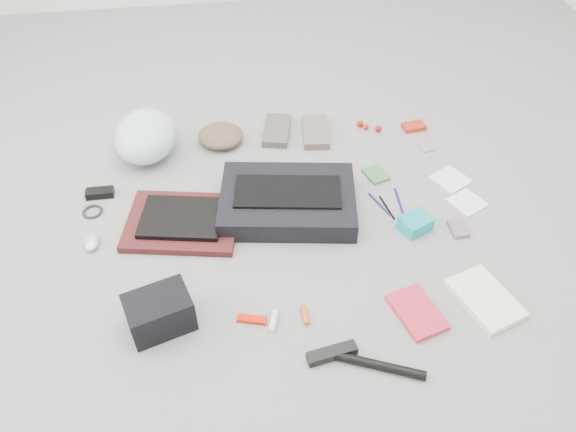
{
  "coord_description": "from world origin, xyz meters",
  "views": [
    {
      "loc": [
        -0.21,
        -1.46,
        1.51
      ],
      "look_at": [
        0.0,
        0.0,
        0.05
      ],
      "focal_mm": 35.0,
      "sensor_mm": 36.0,
      "label": 1
    }
  ],
  "objects": [
    {
      "name": "u_lock",
      "position": [
        0.05,
        -0.57,
        0.02
      ],
      "size": [
        0.16,
        0.06,
        0.03
      ],
      "primitive_type": "cube",
      "rotation": [
        0.0,
        0.0,
        0.17
      ],
      "color": "black",
      "rests_on": "ground_plane"
    },
    {
      "name": "lollipop_a",
      "position": [
        0.42,
        0.58,
        0.01
      ],
      "size": [
        0.04,
        0.04,
        0.03
      ],
      "primitive_type": "sphere",
      "rotation": [
        0.0,
        0.0,
        0.21
      ],
      "color": "#A21101",
      "rests_on": "ground_plane"
    },
    {
      "name": "lollipop_c",
      "position": [
        0.49,
        0.53,
        0.01
      ],
      "size": [
        0.03,
        0.03,
        0.03
      ],
      "primitive_type": "sphere",
      "rotation": [
        0.0,
        0.0,
        -0.05
      ],
      "color": "#B9070D",
      "rests_on": "ground_plane"
    },
    {
      "name": "bike_helmet",
      "position": [
        -0.53,
        0.51,
        0.1
      ],
      "size": [
        0.3,
        0.35,
        0.19
      ],
      "primitive_type": "ellipsoid",
      "rotation": [
        0.0,
        0.0,
        -0.15
      ],
      "color": "#C9F4F1",
      "rests_on": "ground_plane"
    },
    {
      "name": "cable_coil",
      "position": [
        -0.73,
        0.18,
        0.01
      ],
      "size": [
        0.09,
        0.09,
        0.01
      ],
      "primitive_type": "torus",
      "rotation": [
        0.0,
        0.0,
        -0.21
      ],
      "color": "black",
      "rests_on": "ground_plane"
    },
    {
      "name": "stamp_sheet",
      "position": [
        0.66,
        0.38,
        0.0
      ],
      "size": [
        0.06,
        0.07,
        0.0
      ],
      "primitive_type": "cube",
      "rotation": [
        0.0,
        0.0,
        0.12
      ],
      "color": "gray",
      "rests_on": "ground_plane"
    },
    {
      "name": "toiletry_tube_white",
      "position": [
        -0.11,
        -0.43,
        0.01
      ],
      "size": [
        0.04,
        0.08,
        0.02
      ],
      "primitive_type": "cylinder",
      "rotation": [
        1.57,
        0.0,
        -0.3
      ],
      "color": "silver",
      "rests_on": "ground_plane"
    },
    {
      "name": "pen_black",
      "position": [
        0.39,
        0.04,
        0.0
      ],
      "size": [
        0.03,
        0.13,
        0.01
      ],
      "primitive_type": "cylinder",
      "rotation": [
        1.57,
        0.0,
        0.16
      ],
      "color": "black",
      "rests_on": "ground_plane"
    },
    {
      "name": "lollipop_b",
      "position": [
        0.44,
        0.56,
        0.01
      ],
      "size": [
        0.03,
        0.03,
        0.03
      ],
      "primitive_type": "sphere",
      "rotation": [
        0.0,
        0.0,
        0.03
      ],
      "color": "red",
      "rests_on": "ground_plane"
    },
    {
      "name": "pen_blue",
      "position": [
        0.37,
        0.06,
        0.0
      ],
      "size": [
        0.06,
        0.13,
        0.01
      ],
      "primitive_type": "cylinder",
      "rotation": [
        1.57,
        0.0,
        0.36
      ],
      "color": "navy",
      "rests_on": "ground_plane"
    },
    {
      "name": "laptop_sleeve",
      "position": [
        -0.39,
        0.06,
        0.01
      ],
      "size": [
        0.46,
        0.38,
        0.03
      ],
      "primitive_type": "cube",
      "rotation": [
        0.0,
        0.0,
        -0.2
      ],
      "color": "#481717",
      "rests_on": "ground_plane"
    },
    {
      "name": "bike_pump",
      "position": [
        0.16,
        -0.62,
        0.01
      ],
      "size": [
        0.3,
        0.15,
        0.03
      ],
      "primitive_type": "cylinder",
      "rotation": [
        0.0,
        1.57,
        -0.41
      ],
      "color": "black",
      "rests_on": "ground_plane"
    },
    {
      "name": "altoids_tin",
      "position": [
        0.65,
        0.53,
        0.01
      ],
      "size": [
        0.11,
        0.07,
        0.02
      ],
      "primitive_type": "cube",
      "rotation": [
        0.0,
        0.0,
        0.11
      ],
      "color": "#AC2513",
      "rests_on": "ground_plane"
    },
    {
      "name": "messenger_bag",
      "position": [
        0.01,
        0.09,
        0.04
      ],
      "size": [
        0.56,
        0.44,
        0.08
      ],
      "primitive_type": "cube",
      "rotation": [
        0.0,
        0.0,
        -0.16
      ],
      "color": "black",
      "rests_on": "ground_plane"
    },
    {
      "name": "accordion_wallet",
      "position": [
        0.46,
        -0.08,
        0.03
      ],
      "size": [
        0.13,
        0.12,
        0.05
      ],
      "primitive_type": "cube",
      "rotation": [
        0.0,
        0.0,
        0.41
      ],
      "color": "#159CAA",
      "rests_on": "ground_plane"
    },
    {
      "name": "ground_plane",
      "position": [
        0.0,
        0.0,
        0.0
      ],
      "size": [
        4.0,
        4.0,
        0.0
      ],
      "primitive_type": "plane",
      "color": "slate"
    },
    {
      "name": "power_brick",
      "position": [
        -0.71,
        0.27,
        0.01
      ],
      "size": [
        0.11,
        0.05,
        0.03
      ],
      "primitive_type": "cube",
      "rotation": [
        0.0,
        0.0,
        0.01
      ],
      "color": "black",
      "rests_on": "ground_plane"
    },
    {
      "name": "mouse",
      "position": [
        -0.72,
        0.0,
        0.02
      ],
      "size": [
        0.05,
        0.09,
        0.03
      ],
      "primitive_type": "ellipsoid",
      "rotation": [
        0.0,
        0.0,
        -0.01
      ],
      "color": "silver",
      "rests_on": "ground_plane"
    },
    {
      "name": "mitten_left",
      "position": [
        0.03,
        0.58,
        0.02
      ],
      "size": [
        0.16,
        0.24,
        0.03
      ],
      "primitive_type": "cube",
      "rotation": [
        0.0,
        0.0,
        -0.23
      ],
      "color": "#554C43",
      "rests_on": "ground_plane"
    },
    {
      "name": "bag_flap",
      "position": [
        0.01,
        0.09,
        0.09
      ],
      "size": [
        0.42,
        0.24,
        0.01
      ],
      "primitive_type": "cube",
      "rotation": [
        0.0,
        0.0,
        -0.16
      ],
      "color": "black",
      "rests_on": "messenger_bag"
    },
    {
      "name": "napkin_bottom",
      "position": [
        0.71,
        0.02,
        0.0
      ],
      "size": [
        0.16,
        0.16,
        0.01
      ],
      "primitive_type": "cube",
      "rotation": [
        0.0,
        0.0,
        0.45
      ],
      "color": "white",
      "rests_on": "ground_plane"
    },
    {
      "name": "pen_navy",
      "position": [
        0.45,
        0.06,
        0.0
      ],
      "size": [
        0.02,
        0.15,
        0.01
      ],
      "primitive_type": "cylinder",
      "rotation": [
        1.57,
        0.0,
        -0.06
      ],
      "color": "navy",
      "rests_on": "ground_plane"
    },
    {
      "name": "multitool",
      "position": [
        -0.18,
        -0.41,
        0.01
      ],
      "size": [
        0.1,
        0.05,
        0.01
      ],
      "primitive_type": "cube",
      "rotation": [
        0.0,
        0.0,
        -0.28
      ],
      "color": "red",
      "rests_on": "ground_plane"
    },
    {
      "name": "book_red",
      "position": [
        0.36,
        -0.46,
        0.01
      ],
      "size": [
        0.17,
        0.22,
        0.02
      ],
      "primitive_type": "cube",
      "rotation": [
        0.0,
        0.0,
        0.27
      ],
      "color": "#E12943",
      "rests_on": "ground_plane"
    },
    {
      "name": "notepad",
      "position": [
        0.4,
        0.23,
        0.01
      ],
      "size": [
        0.1,
        0.12,
        0.01
      ],
      "primitive_type": "cube",
      "rotation": [
        0.0,
        0.0,
        0.31
      ],
      "color": "#356D3A",
      "rests_on": "ground_plane"
    },
    {
      "name": "card_deck",
      "position": [
        0.62,
        -0.12,
        0.01
      ],
      "size": [
        0.06,
        0.09,
        0.02
      ],
      "primitive_type": "cube",
      "rotation": [
        0.0,
        0.0,
        0.0
      ],
      "color": "slate",
      "rests_on": "ground_plane"
    },
    {
      "name": "toiletry_tube_orange",
      "position": [
        -0.01,
        -0.42,
        0.01
      ],
      "size": [
        0.02,
        0.07,
        0.02
      ],
      "primitive_type": "cylinder",
      "rotation": [
        1.57,
        0.0,
        0.05
      ],
      "color": "#CE4517",
      "rests_on": "ground_plane"
    },
    {
      "name": "laptop",
      "position": [
        -0.39,
        0.06,
        0.04
      ],
      "size": [
        0.33,
        0.27,
        0.02
      ],
      "primitive_type": "cube",
      "rotation": [
        0.0,
        0.0,
        -0.2
      ],
      "color": "black",
      "rests_on": "laptop_sleeve"
    },
    {
      "name": "book_white",
      "position": [
        0.59,
        -0.44,
        0.01
      ],
      "size": [
        0.22,
        0.27,
        0.02
      ],
      "primitive_type": "cube",
      "rotation": [
        0.0,
        0.0,
        0.32
      ],
      "color": "white",
      "rests_on": "ground_plane"
    },
    {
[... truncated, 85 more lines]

